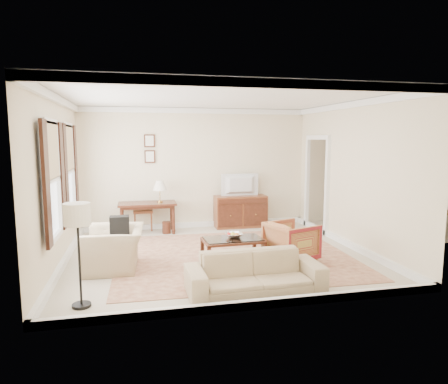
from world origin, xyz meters
name	(u,v)px	position (x,y,z in m)	size (l,w,h in m)	color
room_shell	(217,122)	(0.00, 0.00, 2.47)	(5.51, 5.01, 2.91)	beige
annex_bedroom	(391,216)	(4.49, 1.15, 0.34)	(3.00, 2.70, 2.90)	beige
window_front	(52,180)	(-2.70, -0.70, 1.55)	(0.12, 1.56, 1.80)	#CCB284
window_rear	(69,172)	(-2.70, 0.90, 1.55)	(0.12, 1.56, 1.80)	#CCB284
doorway	(317,185)	(2.71, 1.50, 1.08)	(0.10, 1.12, 2.25)	white
rug	(233,256)	(0.28, -0.14, 0.01)	(4.24, 3.64, 0.01)	brown
writing_desk	(147,207)	(-1.21, 2.07, 0.60)	(1.30, 0.65, 0.71)	#512517
desk_chair	(143,208)	(-1.31, 2.42, 0.53)	(0.45, 0.45, 1.05)	brown
desk_lamp	(160,191)	(-0.92, 2.07, 0.96)	(0.32, 0.32, 0.50)	silver
framed_prints	(150,149)	(-1.11, 2.47, 1.94)	(0.25, 0.04, 0.68)	#512517
sideboard	(240,211)	(1.05, 2.23, 0.39)	(1.27, 0.49, 0.78)	brown
tv	(241,178)	(1.05, 2.21, 1.22)	(0.88, 0.51, 0.12)	black
coffee_table	(233,244)	(0.17, -0.53, 0.34)	(1.07, 0.65, 0.44)	#512517
fruit_bowl	(234,234)	(0.21, -0.47, 0.50)	(0.42, 0.42, 0.10)	silver
book_a	(226,253)	(0.06, -0.51, 0.17)	(0.28, 0.04, 0.38)	brown
book_b	(246,253)	(0.39, -0.58, 0.17)	(0.28, 0.03, 0.38)	brown
striped_armchair	(291,240)	(1.21, -0.67, 0.39)	(0.76, 0.71, 0.78)	maroon
club_armchair	(114,242)	(-1.84, -0.41, 0.47)	(1.07, 0.69, 0.93)	tan
backpack	(120,225)	(-1.75, -0.30, 0.71)	(0.32, 0.22, 0.40)	black
sofa	(255,267)	(0.15, -1.92, 0.38)	(1.93, 0.56, 0.75)	tan
floor_lamp	(77,222)	(-2.20, -1.90, 1.13)	(0.34, 0.34, 1.37)	black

